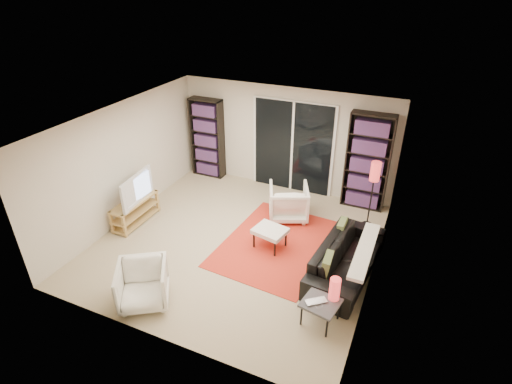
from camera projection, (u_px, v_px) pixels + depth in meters
floor at (238, 242)px, 7.65m from camera, size 5.00×5.00×0.00m
wall_back at (285, 139)px, 9.07m from camera, size 5.00×0.02×2.40m
wall_front at (149, 272)px, 5.07m from camera, size 5.00×0.02×2.40m
wall_left at (124, 163)px, 7.95m from camera, size 0.02×5.00×2.40m
wall_right at (381, 218)px, 6.18m from camera, size 0.02×5.00×2.40m
ceiling at (235, 122)px, 6.49m from camera, size 5.00×5.00×0.02m
sliding_door at (293, 147)px, 9.04m from camera, size 1.92×0.08×2.16m
bookshelf_left at (207, 138)px, 9.73m from camera, size 0.80×0.30×1.95m
bookshelf_right at (367, 162)px, 8.33m from camera, size 0.90×0.30×2.10m
tv_stand at (136, 211)px, 8.14m from camera, size 0.36×1.14×0.50m
tv at (132, 188)px, 7.88m from camera, size 0.26×1.04×0.60m
rug at (277, 244)px, 7.59m from camera, size 2.04×2.65×0.01m
sofa at (347, 258)px, 6.73m from camera, size 1.02×2.16×0.61m
armchair_back at (288, 202)px, 8.26m from camera, size 1.03×1.04×0.73m
armchair_front at (143, 285)px, 6.11m from camera, size 1.03×1.03×0.69m
ottoman at (270, 232)px, 7.35m from camera, size 0.66×0.58×0.40m
side_table at (321, 304)px, 5.74m from camera, size 0.59×0.59×0.40m
laptop at (317, 304)px, 5.67m from camera, size 0.37×0.35×0.02m
table_lamp at (335, 289)px, 5.70m from camera, size 0.16×0.16×0.36m
floor_lamp at (374, 178)px, 7.63m from camera, size 0.21×0.21×1.41m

